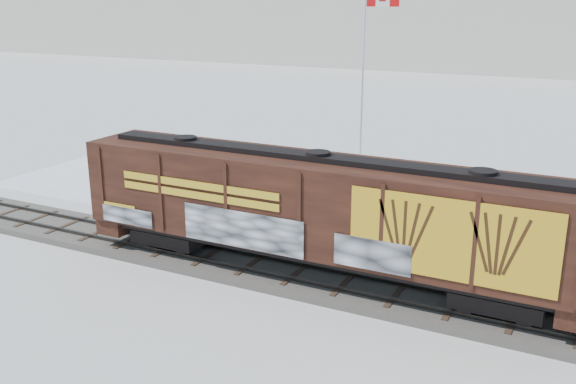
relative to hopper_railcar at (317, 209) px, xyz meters
The scene contains 8 objects.
ground 4.11m from the hopper_railcar, behind, with size 500.00×500.00×0.00m, color white.
rail_track 4.01m from the hopper_railcar, behind, with size 50.00×3.40×0.43m.
parking_strip 8.55m from the hopper_railcar, 110.53° to the left, with size 40.00×8.00×0.03m, color white.
hopper_railcar is the anchor object (origin of this frame).
flagpole 12.90m from the hopper_railcar, 103.23° to the left, with size 2.30×0.90×11.24m.
car_silver 10.33m from the hopper_railcar, 134.70° to the left, with size 2.00×4.97×1.70m, color silver.
car_white 6.59m from the hopper_railcar, 92.66° to the left, with size 1.48×4.24×1.40m, color silver.
car_dark 6.86m from the hopper_railcar, 64.79° to the left, with size 2.04×5.03×1.46m, color #212329.
Camera 1 is at (12.02, -20.48, 10.33)m, focal length 40.00 mm.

